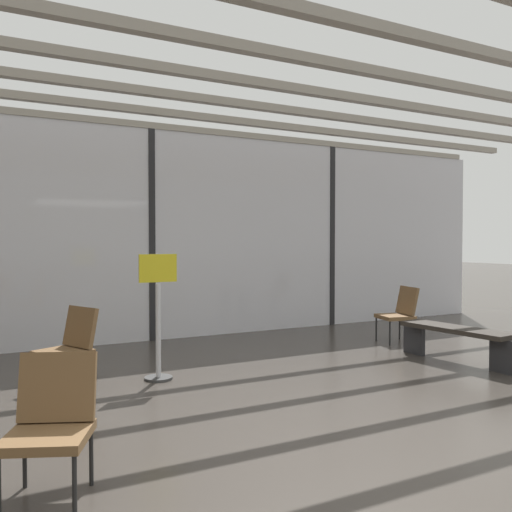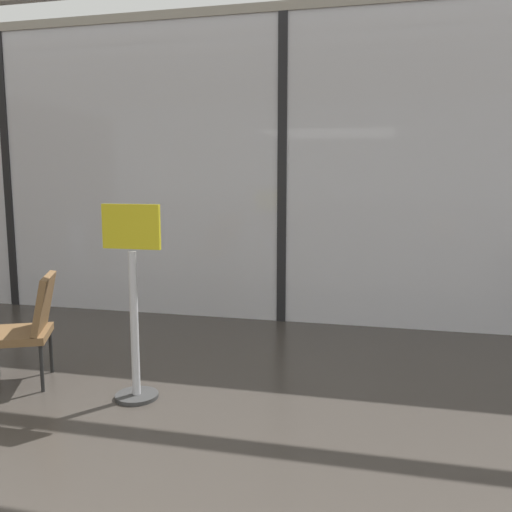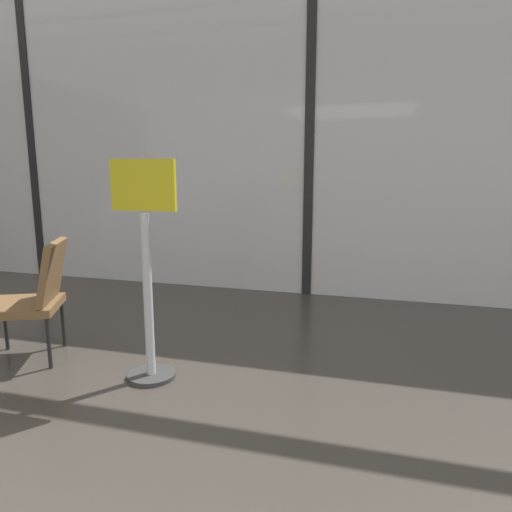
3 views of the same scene
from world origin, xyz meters
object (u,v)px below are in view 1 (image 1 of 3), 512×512
(parked_airplane, at_px, (140,223))
(lounge_chair_3, at_px, (52,417))
(lounge_chair_2, at_px, (400,311))
(lounge_chair_1, at_px, (70,343))
(info_sign, at_px, (158,321))
(waiting_bench, at_px, (455,335))

(parked_airplane, xyz_separation_m, lounge_chair_3, (-3.64, -11.15, -1.60))
(lounge_chair_2, distance_m, lounge_chair_3, 6.19)
(lounge_chair_1, xyz_separation_m, info_sign, (0.95, -0.08, 0.18))
(lounge_chair_1, xyz_separation_m, lounge_chair_2, (5.01, 0.37, 0.00))
(lounge_chair_3, relative_size, waiting_bench, 0.51)
(lounge_chair_3, xyz_separation_m, info_sign, (1.43, 2.40, 0.18))
(parked_airplane, relative_size, lounge_chair_2, 14.82)
(parked_airplane, distance_m, waiting_bench, 10.00)
(parked_airplane, bearing_deg, lounge_chair_2, -77.44)
(lounge_chair_1, height_order, info_sign, info_sign)
(lounge_chair_2, xyz_separation_m, info_sign, (-4.06, -0.44, 0.18))
(waiting_bench, height_order, info_sign, info_sign)
(lounge_chair_3, bearing_deg, parked_airplane, 94.98)
(lounge_chair_3, xyz_separation_m, waiting_bench, (5.12, 1.41, -0.13))
(lounge_chair_1, relative_size, info_sign, 0.60)
(info_sign, bearing_deg, lounge_chair_1, 175.27)
(parked_airplane, bearing_deg, waiting_bench, -81.40)
(lounge_chair_2, xyz_separation_m, waiting_bench, (-0.38, -1.44, -0.13))
(parked_airplane, bearing_deg, lounge_chair_3, -108.09)
(lounge_chair_2, height_order, info_sign, info_sign)
(parked_airplane, xyz_separation_m, info_sign, (-2.21, -8.75, -1.42))
(lounge_chair_2, height_order, lounge_chair_3, same)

